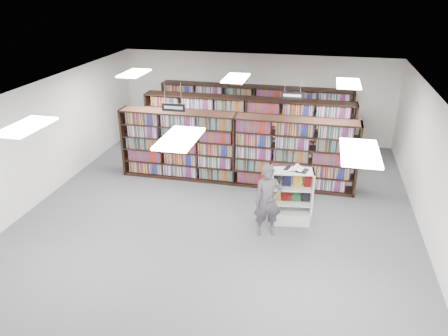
% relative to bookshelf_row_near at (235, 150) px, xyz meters
% --- Properties ---
extents(floor, '(12.00, 12.00, 0.00)m').
position_rel_bookshelf_row_near_xyz_m(floor, '(0.00, -2.00, -1.05)').
color(floor, '#4E4E53').
rests_on(floor, ground).
extents(ceiling, '(10.00, 12.00, 0.10)m').
position_rel_bookshelf_row_near_xyz_m(ceiling, '(0.00, -2.00, 2.15)').
color(ceiling, white).
rests_on(ceiling, wall_back).
extents(wall_back, '(10.00, 0.10, 3.20)m').
position_rel_bookshelf_row_near_xyz_m(wall_back, '(0.00, 4.00, 0.55)').
color(wall_back, white).
rests_on(wall_back, ground).
extents(wall_front, '(10.00, 0.10, 3.20)m').
position_rel_bookshelf_row_near_xyz_m(wall_front, '(0.00, -8.00, 0.55)').
color(wall_front, white).
rests_on(wall_front, ground).
extents(wall_left, '(0.10, 12.00, 3.20)m').
position_rel_bookshelf_row_near_xyz_m(wall_left, '(-5.00, -2.00, 0.55)').
color(wall_left, white).
rests_on(wall_left, ground).
extents(wall_right, '(0.10, 12.00, 3.20)m').
position_rel_bookshelf_row_near_xyz_m(wall_right, '(5.00, -2.00, 0.55)').
color(wall_right, white).
rests_on(wall_right, ground).
extents(bookshelf_row_near, '(7.00, 0.60, 2.10)m').
position_rel_bookshelf_row_near_xyz_m(bookshelf_row_near, '(0.00, 0.00, 0.00)').
color(bookshelf_row_near, black).
rests_on(bookshelf_row_near, floor).
extents(bookshelf_row_mid, '(7.00, 0.60, 2.10)m').
position_rel_bookshelf_row_near_xyz_m(bookshelf_row_mid, '(0.00, 2.00, 0.00)').
color(bookshelf_row_mid, black).
rests_on(bookshelf_row_mid, floor).
extents(bookshelf_row_far, '(7.00, 0.60, 2.10)m').
position_rel_bookshelf_row_near_xyz_m(bookshelf_row_far, '(0.00, 3.70, 0.00)').
color(bookshelf_row_far, black).
rests_on(bookshelf_row_far, floor).
extents(aisle_sign_left, '(0.65, 0.02, 0.80)m').
position_rel_bookshelf_row_near_xyz_m(aisle_sign_left, '(-1.50, -1.00, 1.48)').
color(aisle_sign_left, '#B2B2B7').
rests_on(aisle_sign_left, ceiling).
extents(aisle_sign_right, '(0.65, 0.02, 0.80)m').
position_rel_bookshelf_row_near_xyz_m(aisle_sign_right, '(1.50, 1.00, 1.48)').
color(aisle_sign_right, '#B2B2B7').
rests_on(aisle_sign_right, ceiling).
extents(aisle_sign_center, '(0.65, 0.02, 0.80)m').
position_rel_bookshelf_row_near_xyz_m(aisle_sign_center, '(-0.50, 3.00, 1.48)').
color(aisle_sign_center, '#B2B2B7').
rests_on(aisle_sign_center, ceiling).
extents(troffer_front_left, '(0.60, 1.20, 0.04)m').
position_rel_bookshelf_row_near_xyz_m(troffer_front_left, '(-3.00, -5.00, 2.11)').
color(troffer_front_left, white).
rests_on(troffer_front_left, ceiling).
extents(troffer_front_center, '(0.60, 1.20, 0.04)m').
position_rel_bookshelf_row_near_xyz_m(troffer_front_center, '(0.00, -5.00, 2.11)').
color(troffer_front_center, white).
rests_on(troffer_front_center, ceiling).
extents(troffer_front_right, '(0.60, 1.20, 0.04)m').
position_rel_bookshelf_row_near_xyz_m(troffer_front_right, '(3.00, -5.00, 2.11)').
color(troffer_front_right, white).
rests_on(troffer_front_right, ceiling).
extents(troffer_back_left, '(0.60, 1.20, 0.04)m').
position_rel_bookshelf_row_near_xyz_m(troffer_back_left, '(-3.00, 0.00, 2.11)').
color(troffer_back_left, white).
rests_on(troffer_back_left, ceiling).
extents(troffer_back_center, '(0.60, 1.20, 0.04)m').
position_rel_bookshelf_row_near_xyz_m(troffer_back_center, '(0.00, 0.00, 2.11)').
color(troffer_back_center, white).
rests_on(troffer_back_center, ceiling).
extents(troffer_back_right, '(0.60, 1.20, 0.04)m').
position_rel_bookshelf_row_near_xyz_m(troffer_back_right, '(3.00, 0.00, 2.11)').
color(troffer_back_right, white).
rests_on(troffer_back_right, ceiling).
extents(endcap_display, '(1.08, 0.65, 1.43)m').
position_rel_bookshelf_row_near_xyz_m(endcap_display, '(1.82, -1.97, -0.57)').
color(endcap_display, white).
rests_on(endcap_display, floor).
extents(open_book, '(0.62, 0.45, 0.13)m').
position_rel_bookshelf_row_near_xyz_m(open_book, '(1.89, -1.95, 0.41)').
color(open_book, black).
rests_on(open_book, endcap_display).
extents(shopper, '(0.76, 0.61, 1.80)m').
position_rel_bookshelf_row_near_xyz_m(shopper, '(1.32, -2.70, -0.15)').
color(shopper, '#524E59').
rests_on(shopper, floor).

